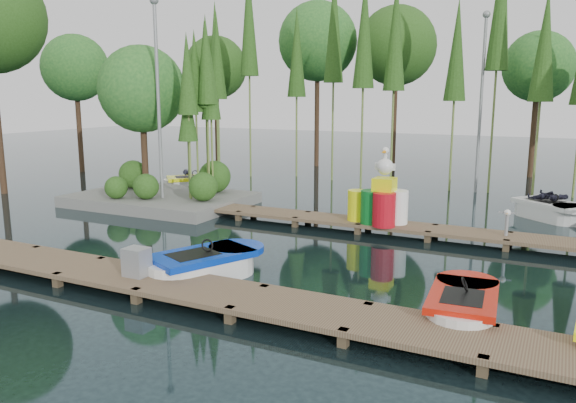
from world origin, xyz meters
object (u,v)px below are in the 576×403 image
at_px(boat_blue, 204,266).
at_px(yellow_barrel, 358,205).
at_px(boat_yellow_far, 193,183).
at_px(utility_cabinet, 137,262).
at_px(boat_red, 463,307).
at_px(island, 156,117).
at_px(drum_cluster, 384,202).

xyz_separation_m(boat_blue, yellow_barrel, (1.53, 5.76, 0.48)).
height_order(boat_yellow_far, utility_cabinet, boat_yellow_far).
bearing_deg(boat_yellow_far, boat_red, -59.22).
distance_m(boat_blue, boat_yellow_far, 12.02).
xyz_separation_m(island, utility_cabinet, (5.79, -7.79, -2.59)).
relative_size(island, boat_yellow_far, 2.45).
bearing_deg(island, drum_cluster, -6.04).
bearing_deg(island, boat_blue, -44.79).
relative_size(utility_cabinet, yellow_barrel, 0.65).
height_order(boat_blue, utility_cabinet, utility_cabinet).
height_order(boat_blue, drum_cluster, drum_cluster).
height_order(boat_blue, yellow_barrel, yellow_barrel).
relative_size(island, boat_blue, 2.19).
xyz_separation_m(island, yellow_barrel, (8.13, -0.79, -2.43)).
xyz_separation_m(island, boat_red, (12.14, -6.46, -2.94)).
distance_m(island, boat_blue, 9.74).
bearing_deg(boat_yellow_far, yellow_barrel, -46.19).
xyz_separation_m(island, boat_blue, (6.60, -6.55, -2.91)).
relative_size(island, utility_cabinet, 11.40).
distance_m(boat_blue, boat_red, 5.54).
distance_m(island, boat_red, 14.06).
bearing_deg(boat_red, boat_blue, 176.41).
relative_size(boat_red, utility_cabinet, 4.42).
distance_m(boat_yellow_far, drum_cluster, 10.45).
xyz_separation_m(utility_cabinet, drum_cluster, (3.20, 6.84, 0.36)).
relative_size(boat_yellow_far, drum_cluster, 1.23).
relative_size(yellow_barrel, drum_cluster, 0.41).
bearing_deg(drum_cluster, boat_blue, -113.05).
bearing_deg(yellow_barrel, drum_cluster, -10.57).
xyz_separation_m(island, drum_cluster, (8.98, -0.95, -2.23)).
relative_size(boat_yellow_far, utility_cabinet, 4.65).
bearing_deg(boat_yellow_far, island, -100.52).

